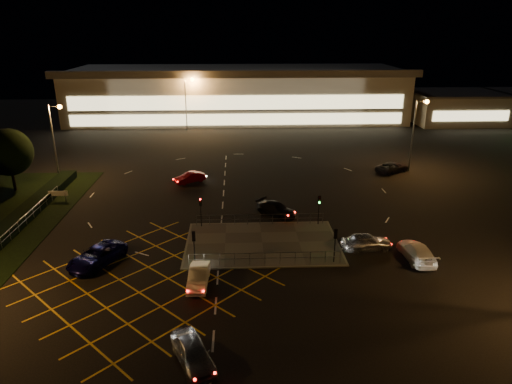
{
  "coord_description": "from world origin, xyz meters",
  "views": [
    {
      "loc": [
        -0.25,
        -40.75,
        19.43
      ],
      "look_at": [
        1.78,
        6.77,
        2.0
      ],
      "focal_mm": 32.0,
      "sensor_mm": 36.0,
      "label": 1
    }
  ],
  "objects_px": {
    "car_left_blue": "(97,256)",
    "car_approach_white": "(417,252)",
    "car_queue_white": "(199,277)",
    "car_circ_red": "(190,178)",
    "car_near_silver": "(193,353)",
    "signal_se": "(335,238)",
    "car_far_dkgrey": "(276,209)",
    "signal_nw": "(201,206)",
    "signal_ne": "(319,204)",
    "car_east_grey": "(392,167)",
    "car_right_silver": "(367,242)",
    "signal_sw": "(194,241)"
  },
  "relations": [
    {
      "from": "car_left_blue",
      "to": "car_approach_white",
      "type": "distance_m",
      "value": 27.84
    },
    {
      "from": "car_queue_white",
      "to": "car_circ_red",
      "type": "relative_size",
      "value": 1.03
    },
    {
      "from": "car_near_silver",
      "to": "car_left_blue",
      "type": "xyz_separation_m",
      "value": [
        -9.34,
        12.72,
        -0.0
      ]
    },
    {
      "from": "signal_se",
      "to": "car_approach_white",
      "type": "height_order",
      "value": "signal_se"
    },
    {
      "from": "car_queue_white",
      "to": "car_far_dkgrey",
      "type": "height_order",
      "value": "car_queue_white"
    },
    {
      "from": "signal_se",
      "to": "car_circ_red",
      "type": "bearing_deg",
      "value": -56.89
    },
    {
      "from": "signal_nw",
      "to": "car_queue_white",
      "type": "xyz_separation_m",
      "value": [
        0.55,
        -10.99,
        -1.67
      ]
    },
    {
      "from": "car_approach_white",
      "to": "signal_ne",
      "type": "bearing_deg",
      "value": -47.46
    },
    {
      "from": "car_circ_red",
      "to": "car_east_grey",
      "type": "bearing_deg",
      "value": 62.78
    },
    {
      "from": "signal_se",
      "to": "car_circ_red",
      "type": "distance_m",
      "value": 26.58
    },
    {
      "from": "signal_se",
      "to": "car_far_dkgrey",
      "type": "distance_m",
      "value": 11.77
    },
    {
      "from": "signal_se",
      "to": "signal_ne",
      "type": "bearing_deg",
      "value": -90.0
    },
    {
      "from": "signal_ne",
      "to": "car_circ_red",
      "type": "xyz_separation_m",
      "value": [
        -14.49,
        14.23,
        -1.69
      ]
    },
    {
      "from": "car_circ_red",
      "to": "car_approach_white",
      "type": "xyz_separation_m",
      "value": [
        21.88,
        -21.88,
        0.07
      ]
    },
    {
      "from": "car_east_grey",
      "to": "signal_se",
      "type": "bearing_deg",
      "value": 119.6
    },
    {
      "from": "car_near_silver",
      "to": "car_left_blue",
      "type": "distance_m",
      "value": 15.78
    },
    {
      "from": "signal_ne",
      "to": "car_right_silver",
      "type": "height_order",
      "value": "signal_ne"
    },
    {
      "from": "signal_sw",
      "to": "signal_ne",
      "type": "height_order",
      "value": "same"
    },
    {
      "from": "signal_ne",
      "to": "car_queue_white",
      "type": "bearing_deg",
      "value": -136.16
    },
    {
      "from": "car_left_blue",
      "to": "car_queue_white",
      "type": "bearing_deg",
      "value": 4.94
    },
    {
      "from": "car_queue_white",
      "to": "car_left_blue",
      "type": "bearing_deg",
      "value": 159.88
    },
    {
      "from": "signal_se",
      "to": "signal_ne",
      "type": "height_order",
      "value": "same"
    },
    {
      "from": "car_queue_white",
      "to": "signal_nw",
      "type": "bearing_deg",
      "value": 95.03
    },
    {
      "from": "signal_se",
      "to": "car_left_blue",
      "type": "xyz_separation_m",
      "value": [
        -20.45,
        0.68,
        -1.59
      ]
    },
    {
      "from": "signal_ne",
      "to": "car_east_grey",
      "type": "relative_size",
      "value": 0.61
    },
    {
      "from": "signal_nw",
      "to": "car_far_dkgrey",
      "type": "bearing_deg",
      "value": 20.31
    },
    {
      "from": "car_east_grey",
      "to": "car_approach_white",
      "type": "distance_m",
      "value": 25.9
    },
    {
      "from": "car_circ_red",
      "to": "car_east_grey",
      "type": "height_order",
      "value": "car_east_grey"
    },
    {
      "from": "signal_se",
      "to": "car_right_silver",
      "type": "distance_m",
      "value": 4.51
    },
    {
      "from": "car_near_silver",
      "to": "car_east_grey",
      "type": "relative_size",
      "value": 0.89
    },
    {
      "from": "car_near_silver",
      "to": "signal_nw",
      "type": "bearing_deg",
      "value": 69.08
    },
    {
      "from": "signal_ne",
      "to": "car_east_grey",
      "type": "xyz_separation_m",
      "value": [
        13.47,
        17.53,
        -1.65
      ]
    },
    {
      "from": "signal_sw",
      "to": "car_queue_white",
      "type": "bearing_deg",
      "value": 100.37
    },
    {
      "from": "car_right_silver",
      "to": "car_circ_red",
      "type": "height_order",
      "value": "car_right_silver"
    },
    {
      "from": "signal_sw",
      "to": "signal_se",
      "type": "relative_size",
      "value": 1.0
    },
    {
      "from": "car_circ_red",
      "to": "car_approach_white",
      "type": "height_order",
      "value": "car_approach_white"
    },
    {
      "from": "signal_sw",
      "to": "car_far_dkgrey",
      "type": "relative_size",
      "value": 0.66
    },
    {
      "from": "signal_sw",
      "to": "car_approach_white",
      "type": "relative_size",
      "value": 0.61
    },
    {
      "from": "signal_sw",
      "to": "car_right_silver",
      "type": "distance_m",
      "value": 15.76
    },
    {
      "from": "signal_nw",
      "to": "car_queue_white",
      "type": "distance_m",
      "value": 11.13
    },
    {
      "from": "signal_ne",
      "to": "car_east_grey",
      "type": "height_order",
      "value": "signal_ne"
    },
    {
      "from": "car_near_silver",
      "to": "car_east_grey",
      "type": "height_order",
      "value": "car_near_silver"
    },
    {
      "from": "car_east_grey",
      "to": "signal_ne",
      "type": "bearing_deg",
      "value": 109.9
    },
    {
      "from": "signal_sw",
      "to": "car_circ_red",
      "type": "bearing_deg",
      "value": -83.6
    },
    {
      "from": "car_right_silver",
      "to": "car_east_grey",
      "type": "distance_m",
      "value": 25.22
    },
    {
      "from": "car_left_blue",
      "to": "car_right_silver",
      "type": "height_order",
      "value": "car_right_silver"
    },
    {
      "from": "signal_se",
      "to": "signal_sw",
      "type": "bearing_deg",
      "value": 0.0
    },
    {
      "from": "car_far_dkgrey",
      "to": "car_approach_white",
      "type": "relative_size",
      "value": 0.92
    },
    {
      "from": "car_near_silver",
      "to": "car_approach_white",
      "type": "distance_m",
      "value": 22.26
    },
    {
      "from": "car_near_silver",
      "to": "car_queue_white",
      "type": "bearing_deg",
      "value": 68.69
    }
  ]
}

